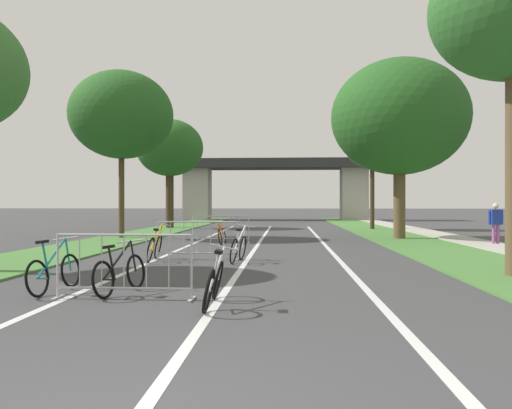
% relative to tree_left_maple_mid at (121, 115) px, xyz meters
% --- Properties ---
extents(grass_verge_left, '(2.86, 52.64, 0.05)m').
position_rel_tree_left_maple_mid_xyz_m(grass_verge_left, '(0.17, 2.93, -5.35)').
color(grass_verge_left, '#477A38').
rests_on(grass_verge_left, ground).
extents(grass_verge_right, '(2.86, 52.64, 0.05)m').
position_rel_tree_left_maple_mid_xyz_m(grass_verge_right, '(12.05, 2.93, -5.35)').
color(grass_verge_right, '#477A38').
rests_on(grass_verge_right, ground).
extents(sidewalk_path_right, '(1.66, 52.64, 0.08)m').
position_rel_tree_left_maple_mid_xyz_m(sidewalk_path_right, '(14.31, 2.93, -5.33)').
color(sidewalk_path_right, '#ADA89E').
rests_on(sidewalk_path_right, ground).
extents(lane_stripe_center, '(0.14, 30.45, 0.01)m').
position_rel_tree_left_maple_mid_xyz_m(lane_stripe_center, '(6.11, -3.38, -5.37)').
color(lane_stripe_center, silver).
rests_on(lane_stripe_center, ground).
extents(lane_stripe_right_lane, '(0.14, 30.45, 0.01)m').
position_rel_tree_left_maple_mid_xyz_m(lane_stripe_right_lane, '(8.59, -3.38, -5.37)').
color(lane_stripe_right_lane, silver).
rests_on(lane_stripe_right_lane, ground).
extents(lane_stripe_left_lane, '(0.14, 30.45, 0.01)m').
position_rel_tree_left_maple_mid_xyz_m(lane_stripe_left_lane, '(3.63, -3.38, -5.37)').
color(lane_stripe_left_lane, silver).
rests_on(lane_stripe_left_lane, ground).
extents(overpass_bridge, '(22.47, 4.24, 5.54)m').
position_rel_tree_left_maple_mid_xyz_m(overpass_bridge, '(6.11, 24.90, -1.36)').
color(overpass_bridge, '#2D2D30').
rests_on(overpass_bridge, ground).
extents(tree_left_maple_mid, '(4.48, 4.48, 7.28)m').
position_rel_tree_left_maple_mid_xyz_m(tree_left_maple_mid, '(0.00, 0.00, 0.00)').
color(tree_left_maple_mid, '#4C3823').
rests_on(tree_left_maple_mid, ground).
extents(tree_left_oak_near, '(4.10, 4.10, 6.69)m').
position_rel_tree_left_maple_mid_xyz_m(tree_left_oak_near, '(0.02, 9.07, -0.47)').
color(tree_left_oak_near, '#3D2D1E').
rests_on(tree_left_oak_near, ground).
extents(tree_right_pine_near, '(5.77, 5.77, 7.65)m').
position_rel_tree_left_maple_mid_xyz_m(tree_right_pine_near, '(11.96, 0.20, -0.19)').
color(tree_right_pine_near, brown).
rests_on(tree_right_pine_near, ground).
extents(tree_right_cypress_far, '(3.26, 3.26, 6.35)m').
position_rel_tree_left_maple_mid_xyz_m(tree_right_cypress_far, '(12.14, 8.16, -0.43)').
color(tree_right_cypress_far, '#3D2D1E').
rests_on(tree_right_cypress_far, ground).
extents(crowd_barrier_nearest, '(2.24, 0.46, 1.05)m').
position_rel_tree_left_maple_mid_xyz_m(crowd_barrier_nearest, '(4.58, -13.75, -4.85)').
color(crowd_barrier_nearest, '#ADADB2').
rests_on(crowd_barrier_nearest, ground).
extents(crowd_barrier_second, '(2.26, 0.53, 1.05)m').
position_rel_tree_left_maple_mid_xyz_m(crowd_barrier_second, '(4.74, -8.00, -4.85)').
color(crowd_barrier_second, '#ADADB2').
rests_on(crowd_barrier_second, ground).
extents(crowd_barrier_third, '(2.26, 0.55, 1.05)m').
position_rel_tree_left_maple_mid_xyz_m(crowd_barrier_third, '(4.64, -2.26, -4.85)').
color(crowd_barrier_third, '#ADADB2').
rests_on(crowd_barrier_third, ground).
extents(bicycle_orange_0, '(0.43, 1.56, 0.92)m').
position_rel_tree_left_maple_mid_xyz_m(bicycle_orange_0, '(4.75, -2.78, -5.02)').
color(bicycle_orange_0, black).
rests_on(bicycle_orange_0, ground).
extents(bicycle_teal_1, '(0.49, 1.62, 0.94)m').
position_rel_tree_left_maple_mid_xyz_m(bicycle_teal_1, '(3.18, -13.18, -5.02)').
color(bicycle_teal_1, black).
rests_on(bicycle_teal_1, ground).
extents(bicycle_yellow_2, '(0.49, 1.64, 1.02)m').
position_rel_tree_left_maple_mid_xyz_m(bicycle_yellow_2, '(3.67, -8.38, -4.99)').
color(bicycle_yellow_2, black).
rests_on(bicycle_yellow_2, ground).
extents(bicycle_white_3, '(0.60, 1.64, 0.98)m').
position_rel_tree_left_maple_mid_xyz_m(bicycle_white_3, '(5.92, -8.51, -4.99)').
color(bicycle_white_3, black).
rests_on(bicycle_white_3, ground).
extents(bicycle_black_4, '(0.54, 1.66, 0.91)m').
position_rel_tree_left_maple_mid_xyz_m(bicycle_black_4, '(4.35, -13.23, -5.02)').
color(bicycle_black_4, black).
rests_on(bicycle_black_4, ground).
extents(bicycle_silver_5, '(0.45, 1.69, 0.90)m').
position_rel_tree_left_maple_mid_xyz_m(bicycle_silver_5, '(6.09, -14.20, -5.02)').
color(bicycle_silver_5, black).
rests_on(bicycle_silver_5, ground).
extents(pedestrian_in_red_jacket, '(0.56, 0.32, 1.55)m').
position_rel_tree_left_maple_mid_xyz_m(pedestrian_in_red_jacket, '(14.74, -2.81, -4.43)').
color(pedestrian_in_red_jacket, '#994C8C').
rests_on(pedestrian_in_red_jacket, ground).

